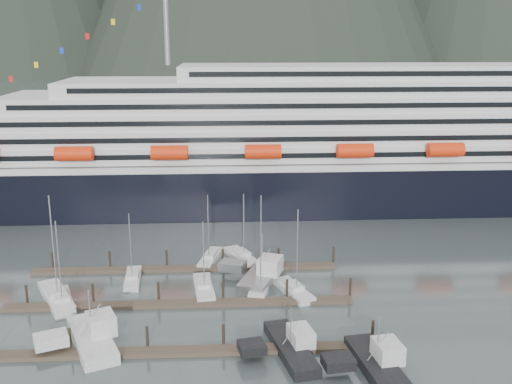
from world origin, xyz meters
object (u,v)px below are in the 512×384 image
(sailboat_e, at_px, (133,279))
(sailboat_h, at_px, (294,291))
(sailboat_a, at_px, (62,302))
(sailboat_f, at_px, (241,257))
(sailboat_g, at_px, (210,258))
(sailboat_b, at_px, (56,297))
(cruise_ship, at_px, (353,149))
(sailboat_c, at_px, (204,288))
(trawler_c, at_px, (290,347))
(trawler_d, at_px, (376,363))
(trawler_e, at_px, (261,274))
(sailboat_d, at_px, (262,284))
(trawler_b, at_px, (91,338))

(sailboat_e, height_order, sailboat_h, sailboat_h)
(sailboat_a, height_order, sailboat_h, sailboat_h)
(sailboat_f, bearing_deg, sailboat_g, 66.98)
(sailboat_b, height_order, sailboat_e, sailboat_b)
(cruise_ship, bearing_deg, sailboat_h, -111.06)
(sailboat_c, bearing_deg, sailboat_e, 62.66)
(cruise_ship, relative_size, trawler_c, 16.45)
(sailboat_e, height_order, trawler_d, sailboat_e)
(sailboat_c, bearing_deg, trawler_e, -74.38)
(sailboat_d, xyz_separation_m, sailboat_f, (-2.68, 11.23, -0.00))
(sailboat_d, bearing_deg, sailboat_a, 112.68)
(sailboat_g, bearing_deg, sailboat_f, -76.92)
(sailboat_h, bearing_deg, trawler_e, 20.76)
(cruise_ship, bearing_deg, trawler_e, -117.91)
(sailboat_g, xyz_separation_m, trawler_d, (18.97, -35.01, 0.51))
(sailboat_h, xyz_separation_m, trawler_d, (6.66, -21.07, 0.48))
(sailboat_e, xyz_separation_m, sailboat_h, (23.91, -5.86, 0.03))
(sailboat_g, relative_size, trawler_d, 0.97)
(trawler_b, bearing_deg, sailboat_f, -57.37)
(cruise_ship, distance_m, sailboat_e, 61.75)
(sailboat_a, bearing_deg, sailboat_b, 15.11)
(sailboat_e, height_order, sailboat_f, sailboat_f)
(sailboat_g, relative_size, trawler_b, 0.93)
(sailboat_c, bearing_deg, sailboat_b, 89.27)
(sailboat_f, relative_size, sailboat_g, 1.01)
(sailboat_a, relative_size, sailboat_e, 1.14)
(sailboat_a, xyz_separation_m, sailboat_e, (8.62, 7.90, -0.04))
(sailboat_c, xyz_separation_m, trawler_d, (19.67, -22.69, 0.50))
(sailboat_g, xyz_separation_m, trawler_b, (-13.84, -27.51, 0.59))
(sailboat_a, distance_m, trawler_b, 13.18)
(sailboat_a, relative_size, trawler_c, 1.01)
(cruise_ship, xyz_separation_m, trawler_e, (-23.22, -43.85, -11.04))
(sailboat_g, distance_m, trawler_b, 30.80)
(sailboat_b, xyz_separation_m, sailboat_d, (29.31, 3.04, -0.03))
(sailboat_d, relative_size, trawler_d, 1.20)
(sailboat_b, height_order, trawler_d, sailboat_b)
(sailboat_d, height_order, sailboat_e, sailboat_d)
(sailboat_f, height_order, trawler_d, sailboat_f)
(sailboat_d, distance_m, sailboat_f, 11.54)
(sailboat_d, xyz_separation_m, trawler_d, (11.09, -23.79, 0.48))
(sailboat_a, xyz_separation_m, sailboat_g, (20.22, 15.98, -0.03))
(sailboat_b, bearing_deg, sailboat_h, -116.29)
(sailboat_g, bearing_deg, sailboat_e, 137.94)
(trawler_b, relative_size, trawler_c, 1.00)
(sailboat_g, height_order, trawler_c, sailboat_g)
(sailboat_h, relative_size, trawler_c, 1.04)
(sailboat_g, bearing_deg, sailboat_b, 136.73)
(sailboat_b, bearing_deg, sailboat_g, -83.18)
(sailboat_b, height_order, sailboat_c, sailboat_b)
(sailboat_a, bearing_deg, trawler_c, -136.25)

